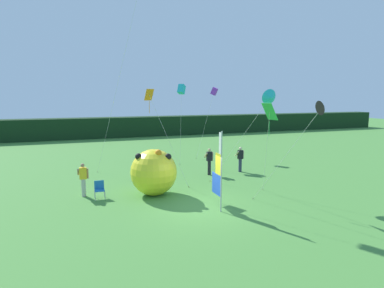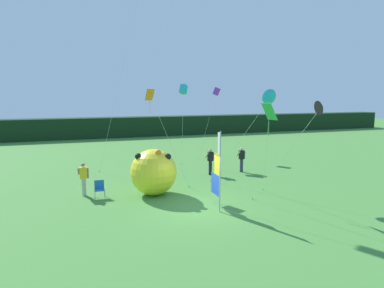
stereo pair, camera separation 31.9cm
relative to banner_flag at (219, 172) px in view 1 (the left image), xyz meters
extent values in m
plane|color=#478438|center=(-0.60, 0.50, -1.75)|extent=(120.00, 120.00, 0.00)
cube|color=black|center=(-0.60, 28.54, -0.50)|extent=(80.00, 2.40, 2.50)
cylinder|color=#B7B7BC|center=(0.00, -0.29, 0.08)|extent=(0.06, 0.06, 3.66)
cube|color=blue|center=(0.00, 0.22, -0.61)|extent=(0.02, 0.97, 0.98)
cube|color=yellow|center=(0.00, 0.04, 0.37)|extent=(0.02, 0.60, 0.98)
cube|color=white|center=(0.00, -0.15, 1.34)|extent=(0.02, 0.23, 0.98)
cylinder|color=#B7B2A3|center=(-5.76, 4.16, -1.29)|extent=(0.22, 0.22, 0.93)
cube|color=yellow|center=(-5.76, 4.16, -0.53)|extent=(0.36, 0.20, 0.60)
sphere|color=#A37556|center=(-5.76, 4.16, -0.11)|extent=(0.20, 0.20, 0.20)
cylinder|color=#A37556|center=(-5.99, 4.22, -0.45)|extent=(0.09, 0.48, 0.42)
cylinder|color=#A37556|center=(-5.53, 4.16, -0.55)|extent=(0.09, 0.14, 0.56)
cylinder|color=#2D334C|center=(4.51, 6.35, -1.30)|extent=(0.22, 0.22, 0.90)
cube|color=black|center=(4.51, 6.35, -0.56)|extent=(0.36, 0.20, 0.60)
sphere|color=beige|center=(4.51, 6.35, -0.14)|extent=(0.20, 0.20, 0.20)
cylinder|color=beige|center=(4.28, 6.41, -0.48)|extent=(0.09, 0.48, 0.42)
cylinder|color=beige|center=(4.74, 6.36, -0.58)|extent=(0.09, 0.14, 0.56)
cylinder|color=#B7B2A3|center=(-2.05, 6.41, -1.29)|extent=(0.22, 0.22, 0.93)
cube|color=white|center=(-2.05, 6.41, -0.55)|extent=(0.36, 0.20, 0.55)
sphere|color=#A37556|center=(-2.05, 6.41, -0.16)|extent=(0.20, 0.20, 0.20)
cylinder|color=#A37556|center=(-2.28, 6.47, -0.50)|extent=(0.09, 0.48, 0.42)
cylinder|color=#A37556|center=(-1.82, 6.42, -0.60)|extent=(0.09, 0.14, 0.56)
cylinder|color=black|center=(2.17, 6.25, -1.28)|extent=(0.22, 0.22, 0.94)
cube|color=black|center=(2.17, 6.25, -0.51)|extent=(0.36, 0.20, 0.61)
sphere|color=tan|center=(2.17, 6.25, -0.08)|extent=(0.20, 0.20, 0.20)
cylinder|color=tan|center=(1.94, 6.31, -0.43)|extent=(0.09, 0.48, 0.42)
cylinder|color=tan|center=(2.40, 6.26, -0.53)|extent=(0.09, 0.14, 0.56)
sphere|color=yellow|center=(-2.26, 3.18, -0.54)|extent=(2.44, 2.44, 2.44)
sphere|color=black|center=(-1.63, 2.64, 0.35)|extent=(0.34, 0.34, 0.34)
sphere|color=orange|center=(-2.12, 2.69, 0.57)|extent=(0.34, 0.34, 0.34)
sphere|color=black|center=(-3.07, 3.06, 0.37)|extent=(0.34, 0.34, 0.34)
cylinder|color=#BCBCC1|center=(-5.25, 3.22, -1.54)|extent=(0.03, 0.03, 0.42)
cylinder|color=#BCBCC1|center=(-4.77, 3.22, -1.54)|extent=(0.03, 0.03, 0.42)
cylinder|color=#BCBCC1|center=(-5.25, 3.70, -1.54)|extent=(0.03, 0.03, 0.42)
cylinder|color=#BCBCC1|center=(-4.77, 3.70, -1.54)|extent=(0.03, 0.03, 0.42)
cube|color=#1E66B2|center=(-5.01, 3.46, -1.32)|extent=(0.48, 0.48, 0.03)
cube|color=#1E66B2|center=(-5.01, 3.70, -1.08)|extent=(0.48, 0.03, 0.44)
cylinder|color=brown|center=(-4.75, 9.49, -1.71)|extent=(0.03, 0.03, 0.08)
cylinder|color=silver|center=(-3.48, 8.01, 3.81)|extent=(2.57, 2.97, 11.12)
cylinder|color=brown|center=(3.63, 2.00, -1.71)|extent=(0.03, 0.03, 0.08)
cylinder|color=silver|center=(3.22, 1.17, 0.46)|extent=(0.84, 1.68, 4.44)
cube|color=green|center=(2.80, 0.34, 2.68)|extent=(0.61, 0.75, 0.82)
cylinder|color=green|center=(2.80, 0.34, 1.86)|extent=(0.02, 0.02, 0.70)
cylinder|color=brown|center=(-0.08, 3.89, -1.71)|extent=(0.03, 0.03, 0.08)
cylinder|color=silver|center=(-1.00, 4.70, 0.87)|extent=(1.86, 1.64, 5.24)
cube|color=orange|center=(-1.93, 5.52, 3.49)|extent=(0.58, 0.47, 0.66)
cylinder|color=orange|center=(-1.93, 5.52, 2.78)|extent=(0.02, 0.02, 0.70)
cylinder|color=brown|center=(3.27, 11.70, -1.71)|extent=(0.03, 0.03, 0.08)
cylinder|color=silver|center=(4.29, 12.22, 1.03)|extent=(2.04, 1.06, 5.56)
cube|color=purple|center=(5.30, 12.74, 3.81)|extent=(0.73, 0.70, 0.72)
cylinder|color=brown|center=(2.28, 0.77, -1.71)|extent=(0.03, 0.03, 0.08)
cylinder|color=silver|center=(2.66, -1.06, 0.61)|extent=(0.79, 3.67, 4.74)
cone|color=black|center=(3.05, -2.89, 2.98)|extent=(0.38, 0.61, 0.61)
cylinder|color=brown|center=(1.32, 10.00, -1.71)|extent=(0.03, 0.03, 0.08)
cylinder|color=silver|center=(1.59, 10.59, 1.09)|extent=(0.55, 1.20, 5.69)
cube|color=#23B2C6|center=(1.85, 11.18, 3.93)|extent=(0.80, 0.81, 0.80)
cylinder|color=brown|center=(1.55, 4.63, -1.71)|extent=(0.03, 0.03, 0.08)
cylinder|color=silver|center=(2.65, 3.21, 0.79)|extent=(2.23, 2.84, 5.10)
cone|color=#23B2C6|center=(3.76, 1.80, 3.34)|extent=(0.85, 0.50, 0.88)
camera|label=1|loc=(-5.95, -13.08, 3.43)|focal=30.37mm
camera|label=2|loc=(-5.65, -13.19, 3.43)|focal=30.37mm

